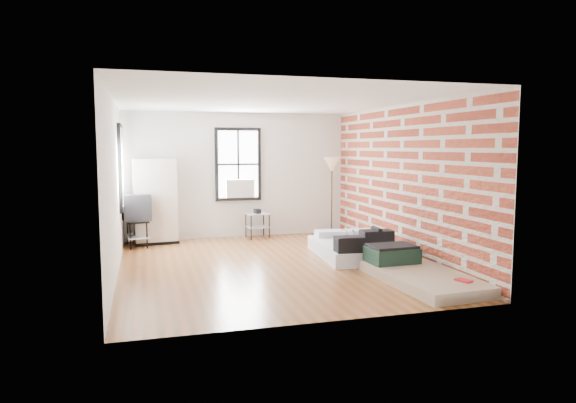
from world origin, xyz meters
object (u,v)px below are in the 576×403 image
object	(u,v)px
floor_lamp	(332,168)
mattress_bare	(416,272)
tv_stand	(137,209)
mattress_main	(357,248)
wardrobe	(155,201)
side_table	(257,218)

from	to	relation	value
floor_lamp	mattress_bare	bearing A→B (deg)	-92.95
tv_stand	mattress_main	bearing A→B (deg)	-34.95
wardrobe	floor_lamp	distance (m)	4.03
mattress_bare	wardrobe	bearing A→B (deg)	128.25
mattress_bare	floor_lamp	world-z (taller)	floor_lamp
mattress_main	mattress_bare	size ratio (longest dim) A/B	0.94
mattress_bare	floor_lamp	xyz separation A→B (m)	(0.22, 4.27, 1.42)
tv_stand	mattress_bare	bearing A→B (deg)	-50.65
mattress_bare	floor_lamp	size ratio (longest dim) A/B	1.20
mattress_main	tv_stand	world-z (taller)	tv_stand
wardrobe	side_table	bearing A→B (deg)	-3.93
mattress_bare	side_table	world-z (taller)	side_table
wardrobe	side_table	distance (m)	2.27
mattress_main	mattress_bare	distance (m)	1.88
mattress_main	tv_stand	distance (m)	4.55
side_table	floor_lamp	bearing A→B (deg)	-2.29
side_table	floor_lamp	size ratio (longest dim) A/B	0.36
side_table	tv_stand	size ratio (longest dim) A/B	0.60
mattress_bare	floor_lamp	bearing A→B (deg)	84.00
floor_lamp	tv_stand	bearing A→B (deg)	-176.72
mattress_bare	floor_lamp	distance (m)	4.51
mattress_main	floor_lamp	xyz separation A→B (m)	(0.39, 2.40, 1.38)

